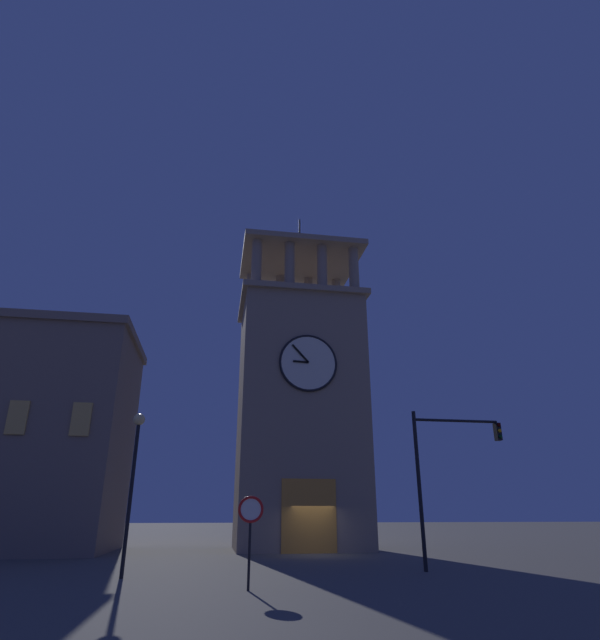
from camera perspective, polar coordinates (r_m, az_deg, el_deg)
name	(u,v)px	position (r m, az deg, el deg)	size (l,w,h in m)	color
ground_plane	(318,555)	(29.88, 2.00, -24.98)	(200.00, 200.00, 0.00)	#56544F
clocktower	(300,409)	(34.89, -0.03, -10.00)	(8.70, 7.19, 23.67)	gray
traffic_signal_near	(445,461)	(22.75, 16.04, -14.99)	(3.98, 0.41, 6.19)	black
street_lamp	(134,461)	(20.44, -18.16, -14.90)	(0.44, 0.44, 5.68)	black
no_horn_sign	(251,516)	(16.53, -5.59, -21.12)	(0.78, 0.14, 2.61)	black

